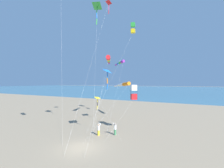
# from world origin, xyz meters

# --- Properties ---
(ground_plane) EXTENTS (600.00, 600.00, 0.00)m
(ground_plane) POSITION_xyz_m (0.00, 0.00, 0.00)
(ground_plane) COLOR gray
(ocean_water_strip) EXTENTS (240.00, 600.00, 0.01)m
(ocean_water_strip) POSITION_xyz_m (-165.00, 0.00, 0.00)
(ocean_water_strip) COLOR #386B84
(ocean_water_strip) RESTS_ON ground_plane
(person_adult_flyer) EXTENTS (0.60, 0.49, 1.80)m
(person_adult_flyer) POSITION_xyz_m (-5.58, 1.53, 0.98)
(person_adult_flyer) COLOR #3D7F51
(person_adult_flyer) RESTS_ON ground_plane
(person_child_green_jacket) EXTENTS (0.59, 0.51, 1.70)m
(person_child_green_jacket) POSITION_xyz_m (-4.38, -0.43, 0.92)
(person_child_green_jacket) COLOR gold
(person_child_green_jacket) RESTS_ON ground_plane
(kite_windsock_striped_overhead) EXTENTS (13.20, 5.02, 12.22)m
(kite_windsock_striped_overhead) POSITION_xyz_m (-17.21, -2.79, 11.70)
(kite_windsock_striped_overhead) COLOR purple
(kite_windsock_striped_overhead) RESTS_ON ground_plane
(kite_windsock_long_streamer_left) EXTENTS (12.46, 4.24, 12.70)m
(kite_windsock_long_streamer_left) POSITION_xyz_m (-14.01, -4.08, 12.04)
(kite_windsock_long_streamer_left) COLOR red
(kite_windsock_long_streamer_left) RESTS_ON ground_plane
(kite_delta_white_trailing) EXTENTS (5.52, 3.23, 19.35)m
(kite_delta_white_trailing) POSITION_xyz_m (-5.98, -1.60, 18.81)
(kite_delta_white_trailing) COLOR green
(kite_delta_white_trailing) RESTS_ON ground_plane
(kite_delta_long_streamer_right) EXTENTS (7.61, 1.74, 9.34)m
(kite_delta_long_streamer_right) POSITION_xyz_m (-4.77, 0.81, 8.88)
(kite_delta_long_streamer_right) COLOR blue
(kite_delta_long_streamer_right) RESTS_ON ground_plane
(kite_delta_magenta_far_left) EXTENTS (9.97, 9.99, 4.57)m
(kite_delta_magenta_far_left) POSITION_xyz_m (-12.95, -5.99, 4.20)
(kite_delta_magenta_far_left) COLOR yellow
(kite_delta_magenta_far_left) RESTS_ON ground_plane
(kite_delta_rainbow_low_near) EXTENTS (14.01, 2.80, 21.84)m
(kite_delta_rainbow_low_near) POSITION_xyz_m (-10.44, -2.07, 21.46)
(kite_delta_rainbow_low_near) COLOR red
(kite_delta_rainbow_low_near) RESTS_ON ground_plane
(kite_box_green_low_center) EXTENTS (5.46, 2.69, 7.01)m
(kite_box_green_low_center) POSITION_xyz_m (-7.81, 3.51, 5.93)
(kite_box_green_low_center) COLOR white
(kite_box_green_low_center) RESTS_ON ground_plane
(kite_windsock_orange_high_right) EXTENTS (19.07, 5.95, 7.53)m
(kite_windsock_orange_high_right) POSITION_xyz_m (-16.71, -1.93, 6.92)
(kite_windsock_orange_high_right) COLOR orange
(kite_windsock_orange_high_right) RESTS_ON ground_plane
(kite_box_purple_drifting) EXTENTS (14.24, 2.59, 19.92)m
(kite_box_purple_drifting) POSITION_xyz_m (-17.35, -0.01, 18.84)
(kite_box_purple_drifting) COLOR green
(kite_box_purple_drifting) RESTS_ON ground_plane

